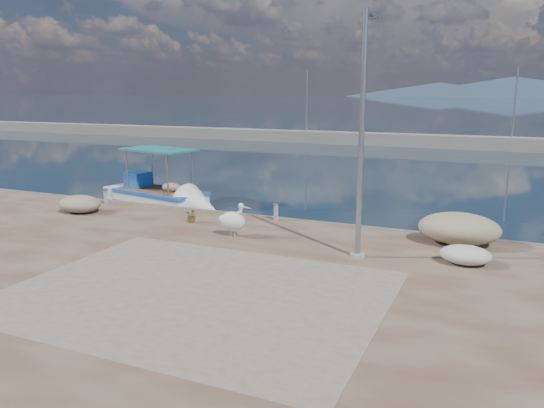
{
  "coord_description": "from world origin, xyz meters",
  "views": [
    {
      "loc": [
        7.6,
        -13.38,
        5.29
      ],
      "look_at": [
        0.0,
        3.8,
        1.3
      ],
      "focal_mm": 35.0,
      "sensor_mm": 36.0,
      "label": 1
    }
  ],
  "objects_px": {
    "boat_left": "(160,198)",
    "lamp_post": "(361,145)",
    "bollard_near": "(276,211)",
    "pelican": "(233,220)"
  },
  "relations": [
    {
      "from": "pelican",
      "to": "lamp_post",
      "type": "bearing_deg",
      "value": -3.68
    },
    {
      "from": "lamp_post",
      "to": "bollard_near",
      "type": "distance_m",
      "value": 5.92
    },
    {
      "from": "bollard_near",
      "to": "lamp_post",
      "type": "bearing_deg",
      "value": -38.54
    },
    {
      "from": "boat_left",
      "to": "lamp_post",
      "type": "xyz_separation_m",
      "value": [
        11.45,
        -6.09,
        3.56
      ]
    },
    {
      "from": "boat_left",
      "to": "bollard_near",
      "type": "height_order",
      "value": "boat_left"
    },
    {
      "from": "pelican",
      "to": "bollard_near",
      "type": "bearing_deg",
      "value": 84.54
    },
    {
      "from": "lamp_post",
      "to": "pelican",
      "type": "bearing_deg",
      "value": 173.77
    },
    {
      "from": "boat_left",
      "to": "bollard_near",
      "type": "distance_m",
      "value": 7.99
    },
    {
      "from": "pelican",
      "to": "bollard_near",
      "type": "relative_size",
      "value": 1.8
    },
    {
      "from": "boat_left",
      "to": "pelican",
      "type": "distance_m",
      "value": 9.04
    }
  ]
}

